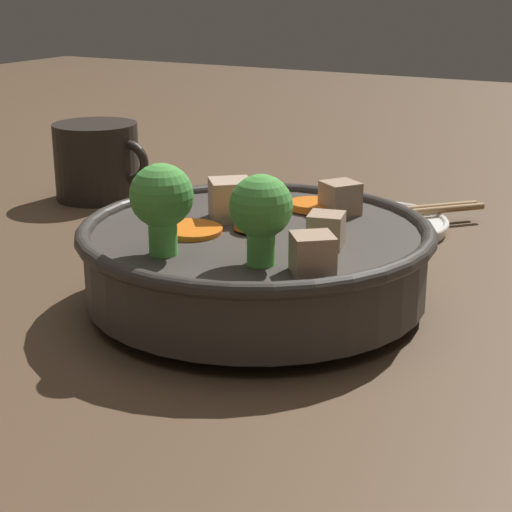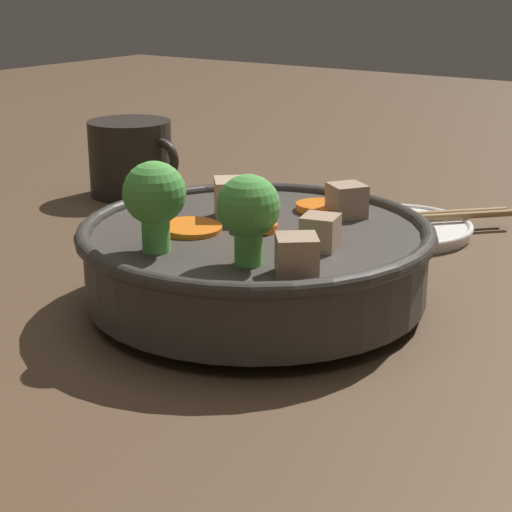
{
  "view_description": "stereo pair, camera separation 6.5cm",
  "coord_description": "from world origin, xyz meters",
  "px_view_note": "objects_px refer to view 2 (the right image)",
  "views": [
    {
      "loc": [
        0.3,
        -0.54,
        0.25
      ],
      "look_at": [
        0.0,
        0.0,
        0.04
      ],
      "focal_mm": 60.0,
      "sensor_mm": 36.0,
      "label": 1
    },
    {
      "loc": [
        0.36,
        -0.5,
        0.25
      ],
      "look_at": [
        0.0,
        0.0,
        0.04
      ],
      "focal_mm": 60.0,
      "sensor_mm": 36.0,
      "label": 2
    }
  ],
  "objects_px": {
    "dark_mug": "(131,158)",
    "chopsticks_pair": "(400,218)",
    "side_saucer": "(400,227)",
    "stirfry_bowl": "(255,253)"
  },
  "relations": [
    {
      "from": "side_saucer",
      "to": "chopsticks_pair",
      "type": "bearing_deg",
      "value": 88.21
    },
    {
      "from": "side_saucer",
      "to": "chopsticks_pair",
      "type": "height_order",
      "value": "chopsticks_pair"
    },
    {
      "from": "stirfry_bowl",
      "to": "dark_mug",
      "type": "relative_size",
      "value": 2.28
    },
    {
      "from": "stirfry_bowl",
      "to": "dark_mug",
      "type": "distance_m",
      "value": 0.38
    },
    {
      "from": "dark_mug",
      "to": "chopsticks_pair",
      "type": "distance_m",
      "value": 0.33
    },
    {
      "from": "stirfry_bowl",
      "to": "dark_mug",
      "type": "bearing_deg",
      "value": 147.36
    },
    {
      "from": "chopsticks_pair",
      "to": "dark_mug",
      "type": "bearing_deg",
      "value": -173.8
    },
    {
      "from": "dark_mug",
      "to": "chopsticks_pair",
      "type": "relative_size",
      "value": 0.65
    },
    {
      "from": "dark_mug",
      "to": "chopsticks_pair",
      "type": "xyz_separation_m",
      "value": [
        0.32,
        0.04,
        -0.03
      ]
    },
    {
      "from": "stirfry_bowl",
      "to": "side_saucer",
      "type": "distance_m",
      "value": 0.24
    }
  ]
}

